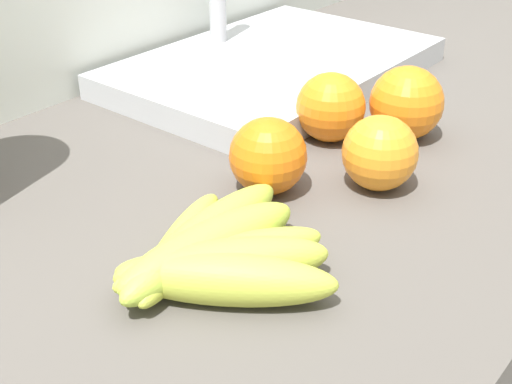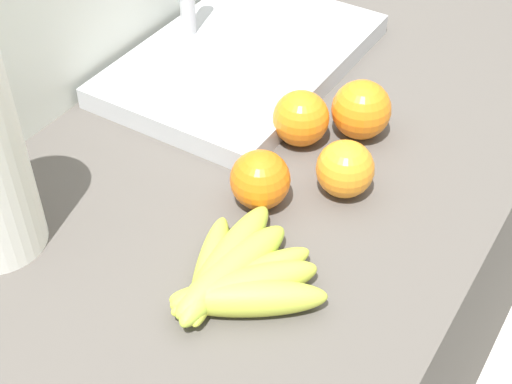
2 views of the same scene
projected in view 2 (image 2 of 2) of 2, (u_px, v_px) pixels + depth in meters
counter at (265, 364)px, 1.30m from camera, size 1.96×0.61×0.93m
wall_back at (103, 220)px, 1.31m from camera, size 2.36×0.06×1.30m
banana_bunch at (235, 278)px, 0.81m from camera, size 0.20×0.19×0.04m
orange_back_right at (260, 180)px, 0.90m from camera, size 0.08×0.08×0.08m
orange_far_right at (346, 168)px, 0.92m from camera, size 0.07×0.07×0.07m
orange_back_left at (301, 118)px, 0.99m from camera, size 0.08×0.08×0.08m
orange_right at (361, 110)px, 1.00m from camera, size 0.08×0.08×0.08m
sink_basin at (242, 57)px, 1.15m from camera, size 0.43×0.29×0.22m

